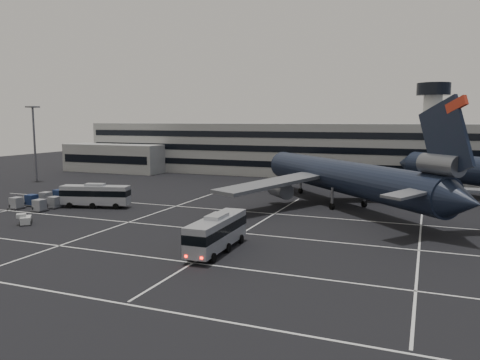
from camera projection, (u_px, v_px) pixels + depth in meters
name	position (u px, v px, depth m)	size (l,w,h in m)	color
ground	(148.00, 232.00, 62.85)	(260.00, 260.00, 0.00)	black
lane_markings	(157.00, 231.00, 63.17)	(90.00, 55.62, 0.01)	silver
terminal	(282.00, 149.00, 128.52)	(125.00, 26.00, 24.00)	gray
hills	(388.00, 179.00, 214.14)	(352.00, 180.00, 44.00)	#38332B
lightpole_left	(34.00, 133.00, 113.92)	(2.40, 2.40, 18.28)	slate
trijet_main	(344.00, 177.00, 80.34)	(43.14, 46.11, 18.08)	black
bus_near	(217.00, 231.00, 53.33)	(3.36, 12.26, 4.30)	#A0A2A8
bus_far	(95.00, 194.00, 80.21)	(12.04, 5.75, 4.15)	#A0A2A8
tug_a	(29.00, 200.00, 84.80)	(1.42, 2.25, 1.39)	#BBBBB6
tug_b	(26.00, 220.00, 67.24)	(2.77, 2.85, 1.60)	#BBBBB6
uld_cluster	(57.00, 199.00, 83.76)	(7.90, 15.37, 1.97)	#2D2D30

